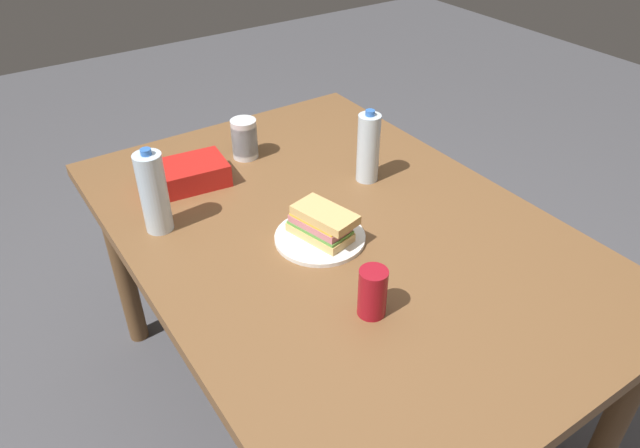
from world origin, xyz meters
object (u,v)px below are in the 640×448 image
object	(u,v)px
water_bottle_tall	(368,148)
chip_bag	(188,174)
paper_plate	(320,237)
soda_can_red	(372,292)
plastic_cup_stack	(244,139)
dining_table	(337,251)
water_bottle_spare	(154,193)
sandwich	(322,223)

from	to	relation	value
water_bottle_tall	chip_bag	bearing A→B (deg)	-120.64
paper_plate	chip_bag	bearing A→B (deg)	-159.09
soda_can_red	chip_bag	distance (m)	0.77
paper_plate	water_bottle_tall	size ratio (longest dim) A/B	1.06
paper_plate	plastic_cup_stack	xyz separation A→B (m)	(-0.52, 0.05, 0.06)
soda_can_red	dining_table	bearing A→B (deg)	157.72
paper_plate	water_bottle_spare	world-z (taller)	water_bottle_spare
water_bottle_tall	dining_table	bearing A→B (deg)	-54.92
sandwich	water_bottle_spare	size ratio (longest dim) A/B	0.81
paper_plate	water_bottle_tall	xyz separation A→B (m)	(-0.18, 0.30, 0.10)
chip_bag	water_bottle_tall	xyz separation A→B (m)	(0.28, 0.47, 0.07)
water_bottle_tall	plastic_cup_stack	size ratio (longest dim) A/B	1.76
soda_can_red	water_bottle_tall	distance (m)	0.60
soda_can_red	plastic_cup_stack	distance (m)	0.82
dining_table	soda_can_red	size ratio (longest dim) A/B	12.61
soda_can_red	sandwich	bearing A→B (deg)	168.30
sandwich	soda_can_red	xyz separation A→B (m)	(0.29, -0.06, 0.01)
sandwich	chip_bag	xyz separation A→B (m)	(-0.46, -0.18, -0.02)
sandwich	water_bottle_spare	xyz separation A→B (m)	(-0.29, -0.34, 0.06)
dining_table	water_bottle_spare	world-z (taller)	water_bottle_spare
soda_can_red	plastic_cup_stack	bearing A→B (deg)	172.37
paper_plate	water_bottle_spare	xyz separation A→B (m)	(-0.29, -0.34, 0.11)
sandwich	soda_can_red	world-z (taller)	soda_can_red
dining_table	water_bottle_tall	world-z (taller)	water_bottle_tall
sandwich	plastic_cup_stack	size ratio (longest dim) A/B	1.50
plastic_cup_stack	soda_can_red	bearing A→B (deg)	-7.63
water_bottle_tall	water_bottle_spare	distance (m)	0.64
plastic_cup_stack	water_bottle_spare	xyz separation A→B (m)	(0.23, -0.39, 0.05)
sandwich	plastic_cup_stack	xyz separation A→B (m)	(-0.52, 0.05, 0.01)
dining_table	water_bottle_tall	bearing A→B (deg)	125.08
paper_plate	soda_can_red	distance (m)	0.31
paper_plate	water_bottle_tall	distance (m)	0.36
water_bottle_spare	soda_can_red	bearing A→B (deg)	25.47
plastic_cup_stack	water_bottle_spare	bearing A→B (deg)	-59.10
water_bottle_spare	sandwich	bearing A→B (deg)	49.46
sandwich	water_bottle_tall	distance (m)	0.35
chip_bag	plastic_cup_stack	world-z (taller)	plastic_cup_stack
paper_plate	water_bottle_spare	bearing A→B (deg)	-130.45
soda_can_red	water_bottle_spare	size ratio (longest dim) A/B	0.50
sandwich	chip_bag	bearing A→B (deg)	-158.93
water_bottle_spare	dining_table	bearing A→B (deg)	57.34
sandwich	water_bottle_tall	xyz separation A→B (m)	(-0.18, 0.29, 0.06)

